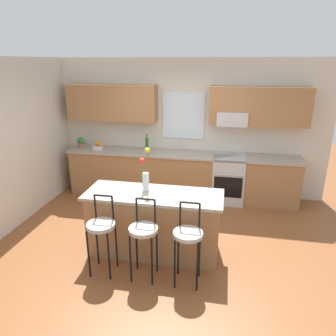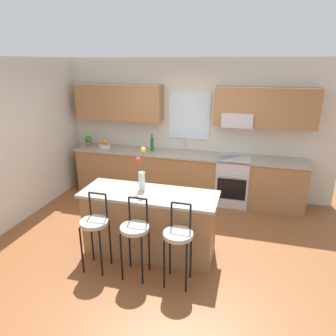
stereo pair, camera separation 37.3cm
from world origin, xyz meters
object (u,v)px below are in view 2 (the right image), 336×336
kitchen_island (150,222)px  bottle_olive_oil (152,144)px  potted_plant_small (89,140)px  flower_vase (141,174)px  bar_stool_middle (135,232)px  oven_range (233,181)px  bar_stool_far (178,238)px  fruit_bowl_oranges (105,145)px  bar_stool_near (95,226)px

kitchen_island → bottle_olive_oil: (-0.61, 2.00, 0.60)m
kitchen_island → potted_plant_small: (-2.02, 2.00, 0.59)m
bottle_olive_oil → flower_vase: bearing=-76.0°
flower_vase → bar_stool_middle: bearing=-78.3°
oven_range → bar_stool_far: size_ratio=0.88×
fruit_bowl_oranges → potted_plant_small: size_ratio=1.05×
oven_range → flower_vase: (-1.15, -1.90, 0.70)m
oven_range → bar_stool_far: bearing=-100.4°
kitchen_island → potted_plant_small: size_ratio=8.29×
oven_range → potted_plant_small: (-3.04, 0.02, 0.59)m
oven_range → kitchen_island: 2.22m
fruit_bowl_oranges → bottle_olive_oil: 1.05m
bar_stool_middle → kitchen_island: bearing=90.0°
oven_range → potted_plant_small: potted_plant_small is taller
bar_stool_middle → potted_plant_small: (-2.02, 2.56, 0.42)m
kitchen_island → flower_vase: flower_vase is taller
bar_stool_far → bottle_olive_oil: (-1.16, 2.56, 0.43)m
oven_range → bar_stool_near: bearing=-121.7°
bar_stool_middle → potted_plant_small: size_ratio=4.57×
kitchen_island → flower_vase: (-0.13, 0.08, 0.69)m
kitchen_island → bar_stool_middle: bearing=-90.0°
bar_stool_near → flower_vase: 0.92m
bar_stool_near → potted_plant_small: (-1.47, 2.56, 0.42)m
bar_stool_near → bar_stool_middle: size_ratio=1.00×
oven_range → bottle_olive_oil: size_ratio=2.64×
flower_vase → bar_stool_far: bearing=-43.0°
bar_stool_far → flower_vase: 1.07m
bar_stool_near → bar_stool_middle: bearing=0.0°
flower_vase → fruit_bowl_oranges: size_ratio=2.58×
kitchen_island → oven_range: bearing=62.8°
flower_vase → bottle_olive_oil: 1.98m
bottle_olive_oil → potted_plant_small: bottle_olive_oil is taller
oven_range → bar_stool_middle: bar_stool_middle is taller
oven_range → fruit_bowl_oranges: (-2.67, 0.03, 0.51)m
bar_stool_near → bar_stool_middle: 0.55m
oven_range → potted_plant_small: size_ratio=4.03×
bar_stool_middle → bottle_olive_oil: (-0.61, 2.56, 0.43)m
bar_stool_near → fruit_bowl_oranges: 2.81m
oven_range → potted_plant_small: bearing=179.6°
bar_stool_far → fruit_bowl_oranges: bearing=130.7°
bar_stool_near → fruit_bowl_oranges: (-1.10, 2.56, 0.33)m
kitchen_island → bottle_olive_oil: bottle_olive_oil is taller
bar_stool_near → kitchen_island: bearing=45.3°
kitchen_island → bar_stool_far: (0.55, -0.56, 0.17)m
bar_stool_far → fruit_bowl_oranges: size_ratio=4.34×
fruit_bowl_oranges → flower_vase: bearing=-51.8°
flower_vase → potted_plant_small: (-1.89, 1.92, -0.11)m
bar_stool_near → flower_vase: size_ratio=1.68×
potted_plant_small → oven_range: bearing=-0.4°
oven_range → bar_stool_near: size_ratio=0.88×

